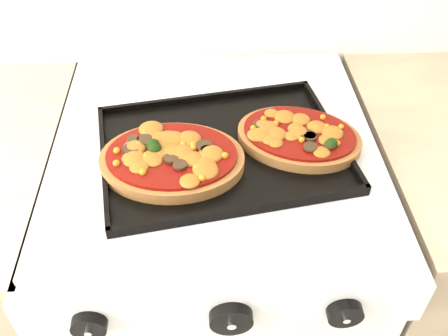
{
  "coord_description": "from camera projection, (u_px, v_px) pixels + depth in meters",
  "views": [
    {
      "loc": [
        -0.03,
        1.0,
        1.5
      ],
      "look_at": [
        0.0,
        1.61,
        0.92
      ],
      "focal_mm": 40.0,
      "sensor_mm": 36.0,
      "label": 1
    }
  ],
  "objects": [
    {
      "name": "stove",
      "position": [
        216.0,
        281.0,
        1.23
      ],
      "size": [
        0.6,
        0.6,
        0.91
      ],
      "primitive_type": "cube",
      "color": "silver",
      "rests_on": "floor"
    },
    {
      "name": "pizza_left",
      "position": [
        172.0,
        158.0,
        0.84
      ],
      "size": [
        0.26,
        0.2,
        0.04
      ],
      "primitive_type": null,
      "rotation": [
        0.0,
        0.0,
        -0.07
      ],
      "color": "brown",
      "rests_on": "baking_tray"
    },
    {
      "name": "baking_tray",
      "position": [
        222.0,
        148.0,
        0.88
      ],
      "size": [
        0.47,
        0.38,
        0.02
      ],
      "primitive_type": "cube",
      "rotation": [
        0.0,
        0.0,
        0.16
      ],
      "color": "black",
      "rests_on": "stove"
    },
    {
      "name": "knob_left",
      "position": [
        89.0,
        326.0,
        0.7
      ],
      "size": [
        0.05,
        0.02,
        0.05
      ],
      "primitive_type": "cylinder",
      "rotation": [
        1.57,
        0.0,
        0.0
      ],
      "color": "black",
      "rests_on": "control_panel"
    },
    {
      "name": "knob_right",
      "position": [
        345.0,
        313.0,
        0.72
      ],
      "size": [
        0.05,
        0.02,
        0.05
      ],
      "primitive_type": "cylinder",
      "rotation": [
        1.57,
        0.0,
        0.0
      ],
      "color": "black",
      "rests_on": "control_panel"
    },
    {
      "name": "knob_center",
      "position": [
        231.0,
        319.0,
        0.71
      ],
      "size": [
        0.06,
        0.02,
        0.06
      ],
      "primitive_type": "cylinder",
      "rotation": [
        1.57,
        0.0,
        0.0
      ],
      "color": "black",
      "rests_on": "control_panel"
    },
    {
      "name": "pizza_right",
      "position": [
        299.0,
        135.0,
        0.88
      ],
      "size": [
        0.26,
        0.22,
        0.03
      ],
      "primitive_type": null,
      "rotation": [
        0.0,
        0.0,
        -0.34
      ],
      "color": "brown",
      "rests_on": "baking_tray"
    },
    {
      "name": "control_panel",
      "position": [
        223.0,
        307.0,
        0.73
      ],
      "size": [
        0.6,
        0.02,
        0.09
      ],
      "primitive_type": "cube",
      "color": "silver",
      "rests_on": "stove"
    }
  ]
}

